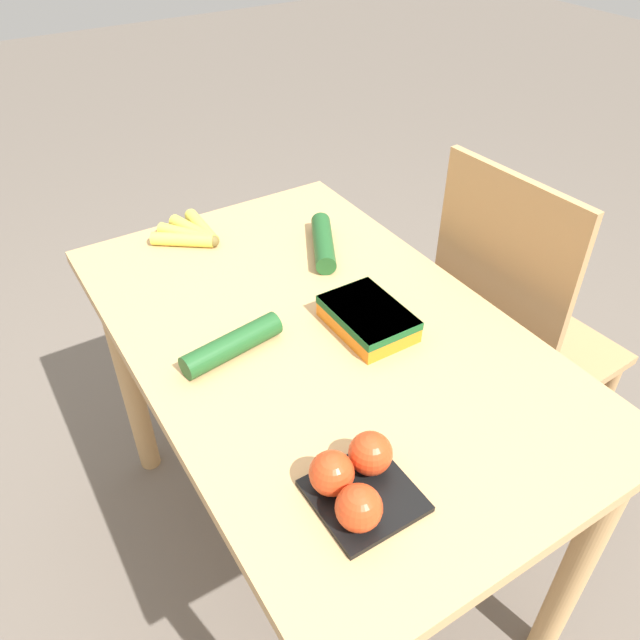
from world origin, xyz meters
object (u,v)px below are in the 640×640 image
object	(u,v)px
chair	(512,338)
carrot_bag	(368,317)
tomato_pack	(356,481)
cucumber_near	(323,242)
banana_bunch	(192,233)
cucumber_far	(232,345)

from	to	relation	value
chair	carrot_bag	xyz separation A→B (m)	(0.01, -0.49, 0.29)
tomato_pack	cucumber_near	world-z (taller)	tomato_pack
chair	banana_bunch	distance (m)	0.87
banana_bunch	cucumber_near	xyz separation A→B (m)	(0.22, 0.25, 0.01)
banana_bunch	carrot_bag	xyz separation A→B (m)	(0.52, 0.17, 0.01)
tomato_pack	cucumber_near	bearing A→B (deg)	151.73
banana_bunch	cucumber_far	size ratio (longest dim) A/B	0.78
chair	cucumber_far	bearing A→B (deg)	82.28
carrot_bag	tomato_pack	bearing A→B (deg)	-38.04
chair	cucumber_near	distance (m)	0.58
banana_bunch	cucumber_near	bearing A→B (deg)	48.28
cucumber_far	tomato_pack	bearing A→B (deg)	2.16
cucumber_near	carrot_bag	bearing A→B (deg)	-15.15
tomato_pack	carrot_bag	world-z (taller)	tomato_pack
tomato_pack	cucumber_far	size ratio (longest dim) A/B	0.71
banana_bunch	tomato_pack	distance (m)	0.85
carrot_bag	banana_bunch	bearing A→B (deg)	-162.21
chair	carrot_bag	world-z (taller)	chair
banana_bunch	tomato_pack	xyz separation A→B (m)	(0.84, -0.09, 0.02)
carrot_bag	cucumber_near	size ratio (longest dim) A/B	0.91
carrot_bag	cucumber_far	bearing A→B (deg)	-105.02
chair	cucumber_near	bearing A→B (deg)	52.13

